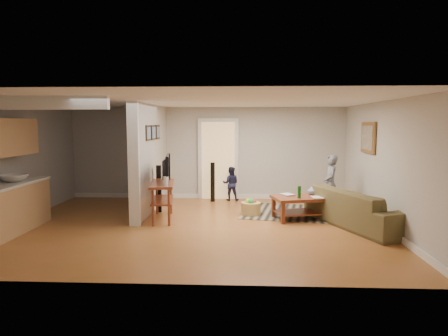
% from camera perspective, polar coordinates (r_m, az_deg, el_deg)
% --- Properties ---
extents(ground, '(7.50, 7.50, 0.00)m').
position_cam_1_polar(ground, '(8.21, -4.17, -8.15)').
color(ground, brown).
rests_on(ground, ground).
extents(room_shell, '(7.54, 6.02, 2.52)m').
position_cam_1_polar(room_shell, '(8.58, -10.99, 2.25)').
color(room_shell, '#A8A6A1').
rests_on(room_shell, ground).
extents(area_rug, '(2.85, 2.30, 0.01)m').
position_cam_1_polar(area_rug, '(9.45, 10.74, -6.28)').
color(area_rug, black).
rests_on(area_rug, ground).
extents(sofa, '(1.89, 2.72, 0.74)m').
position_cam_1_polar(sofa, '(8.58, 18.59, -7.83)').
color(sofa, '#473B23').
rests_on(sofa, ground).
extents(coffee_table, '(1.42, 1.04, 0.75)m').
position_cam_1_polar(coffee_table, '(8.79, 11.32, -4.69)').
color(coffee_table, maroon).
rests_on(coffee_table, ground).
extents(tv_console, '(0.66, 1.33, 1.10)m').
position_cam_1_polar(tv_console, '(8.61, -8.72, -2.55)').
color(tv_console, maroon).
rests_on(tv_console, ground).
extents(speaker_left, '(0.12, 0.12, 1.10)m').
position_cam_1_polar(speaker_left, '(9.41, -9.26, -2.93)').
color(speaker_left, black).
rests_on(speaker_left, ground).
extents(speaker_right, '(0.12, 0.12, 1.04)m').
position_cam_1_polar(speaker_right, '(10.55, -1.61, -2.01)').
color(speaker_right, black).
rests_on(speaker_right, ground).
extents(toy_basket, '(0.44, 0.44, 0.39)m').
position_cam_1_polar(toy_basket, '(9.06, 3.87, -5.71)').
color(toy_basket, '#A68848').
rests_on(toy_basket, ground).
extents(child, '(0.35, 0.51, 1.34)m').
position_cam_1_polar(child, '(9.68, 14.86, -6.12)').
color(child, slate).
rests_on(child, ground).
extents(toddler, '(0.45, 0.36, 0.91)m').
position_cam_1_polar(toddler, '(10.79, 0.98, -4.63)').
color(toddler, '#1D1E3C').
rests_on(toddler, ground).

